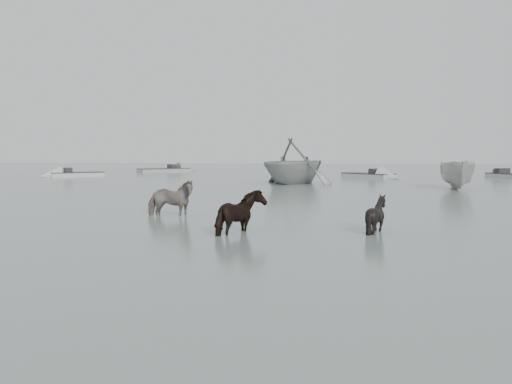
# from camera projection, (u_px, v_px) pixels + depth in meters

# --- Properties ---
(ground) EXTENTS (140.00, 140.00, 0.00)m
(ground) POSITION_uv_depth(u_px,v_px,m) (253.00, 230.00, 15.90)
(ground) COLOR slate
(ground) RESTS_ON ground
(pony_pinto) EXTENTS (1.84, 1.00, 1.49)m
(pony_pinto) POSITION_uv_depth(u_px,v_px,m) (170.00, 194.00, 19.12)
(pony_pinto) COLOR black
(pony_pinto) RESTS_ON ground
(pony_dark) EXTENTS (1.29, 1.48, 1.43)m
(pony_dark) POSITION_uv_depth(u_px,v_px,m) (242.00, 206.00, 15.24)
(pony_dark) COLOR black
(pony_dark) RESTS_ON ground
(pony_black) EXTENTS (1.47, 1.41, 1.26)m
(pony_black) POSITION_uv_depth(u_px,v_px,m) (376.00, 209.00, 15.45)
(pony_black) COLOR black
(pony_black) RESTS_ON ground
(rowboat_trail) EXTENTS (7.49, 7.65, 3.06)m
(rowboat_trail) POSITION_uv_depth(u_px,v_px,m) (294.00, 160.00, 36.44)
(rowboat_trail) COLOR gray
(rowboat_trail) RESTS_ON ground
(boat_small) EXTENTS (2.18, 4.75, 1.78)m
(boat_small) POSITION_uv_depth(u_px,v_px,m) (457.00, 173.00, 31.80)
(boat_small) COLOR #AAA9A5
(boat_small) RESTS_ON ground
(skiff_outer) EXTENTS (5.53, 4.51, 0.75)m
(skiff_outer) POSITION_uv_depth(u_px,v_px,m) (77.00, 172.00, 45.35)
(skiff_outer) COLOR #AFAFAA
(skiff_outer) RESTS_ON ground
(skiff_mid) EXTENTS (5.22, 5.17, 0.75)m
(skiff_mid) POSITION_uv_depth(u_px,v_px,m) (368.00, 173.00, 43.52)
(skiff_mid) COLOR #9B9E9B
(skiff_mid) RESTS_ON ground
(skiff_star) EXTENTS (3.30, 4.26, 0.75)m
(skiff_star) POSITION_uv_depth(u_px,v_px,m) (507.00, 173.00, 43.42)
(skiff_star) COLOR #A3A39F
(skiff_star) RESTS_ON ground
(skiff_far) EXTENTS (6.30, 5.47, 0.75)m
(skiff_far) POSITION_uv_depth(u_px,v_px,m) (164.00, 168.00, 54.09)
(skiff_far) COLOR gray
(skiff_far) RESTS_ON ground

